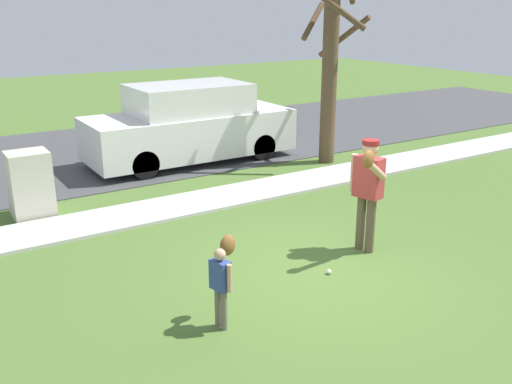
{
  "coord_description": "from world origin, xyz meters",
  "views": [
    {
      "loc": [
        -4.77,
        -5.75,
        3.64
      ],
      "look_at": [
        -0.47,
        1.03,
        1.0
      ],
      "focal_mm": 39.6,
      "sensor_mm": 36.0,
      "label": 1
    }
  ],
  "objects_px": {
    "person_adult": "(368,184)",
    "street_tree_near": "(330,61)",
    "baseball": "(329,272)",
    "parked_van_white": "(190,125)",
    "person_child": "(223,272)",
    "utility_cabinet": "(30,185)"
  },
  "relations": [
    {
      "from": "person_adult",
      "to": "street_tree_near",
      "type": "distance_m",
      "value": 5.54
    },
    {
      "from": "baseball",
      "to": "person_adult",
      "type": "bearing_deg",
      "value": 19.15
    },
    {
      "from": "person_adult",
      "to": "baseball",
      "type": "distance_m",
      "value": 1.48
    },
    {
      "from": "baseball",
      "to": "parked_van_white",
      "type": "xyz_separation_m",
      "value": [
        1.1,
        6.69,
        0.87
      ]
    },
    {
      "from": "person_adult",
      "to": "street_tree_near",
      "type": "height_order",
      "value": "street_tree_near"
    },
    {
      "from": "parked_van_white",
      "to": "person_child",
      "type": "bearing_deg",
      "value": -113.21
    },
    {
      "from": "person_adult",
      "to": "baseball",
      "type": "bearing_deg",
      "value": 4.67
    },
    {
      "from": "person_adult",
      "to": "person_child",
      "type": "height_order",
      "value": "person_adult"
    },
    {
      "from": "utility_cabinet",
      "to": "parked_van_white",
      "type": "xyz_separation_m",
      "value": [
        4.14,
        1.98,
        0.3
      ]
    },
    {
      "from": "person_child",
      "to": "street_tree_near",
      "type": "distance_m",
      "value": 8.0
    },
    {
      "from": "baseball",
      "to": "parked_van_white",
      "type": "relative_size",
      "value": 0.01
    },
    {
      "from": "person_child",
      "to": "street_tree_near",
      "type": "xyz_separation_m",
      "value": [
        5.82,
        5.2,
        1.75
      ]
    },
    {
      "from": "street_tree_near",
      "to": "baseball",
      "type": "bearing_deg",
      "value": -128.8
    },
    {
      "from": "baseball",
      "to": "street_tree_near",
      "type": "xyz_separation_m",
      "value": [
        3.89,
        4.84,
        2.41
      ]
    },
    {
      "from": "person_adult",
      "to": "person_child",
      "type": "xyz_separation_m",
      "value": [
        -2.89,
        -0.69,
        -0.42
      ]
    },
    {
      "from": "person_child",
      "to": "utility_cabinet",
      "type": "distance_m",
      "value": 5.2
    },
    {
      "from": "utility_cabinet",
      "to": "parked_van_white",
      "type": "relative_size",
      "value": 0.24
    },
    {
      "from": "person_child",
      "to": "street_tree_near",
      "type": "relative_size",
      "value": 0.23
    },
    {
      "from": "person_adult",
      "to": "person_child",
      "type": "bearing_deg",
      "value": -1.03
    },
    {
      "from": "utility_cabinet",
      "to": "parked_van_white",
      "type": "distance_m",
      "value": 4.6
    },
    {
      "from": "person_adult",
      "to": "parked_van_white",
      "type": "xyz_separation_m",
      "value": [
        0.13,
        6.36,
        -0.2
      ]
    },
    {
      "from": "person_child",
      "to": "baseball",
      "type": "relative_size",
      "value": 14.39
    }
  ]
}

